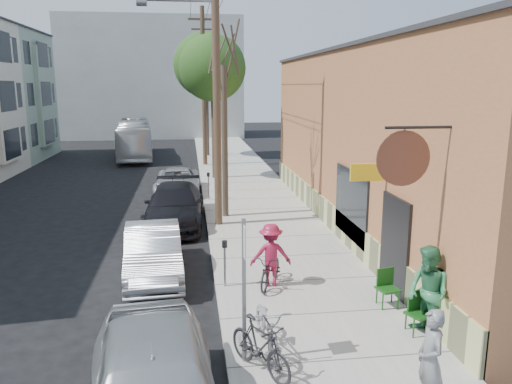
{
  "coord_description": "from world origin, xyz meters",
  "views": [
    {
      "loc": [
        1.42,
        -12.37,
        5.3
      ],
      "look_at": [
        3.78,
        5.18,
        1.5
      ],
      "focal_mm": 35.0,
      "sensor_mm": 36.0,
      "label": 1
    }
  ],
  "objects": [
    {
      "name": "ground",
      "position": [
        0.0,
        0.0,
        0.0
      ],
      "size": [
        120.0,
        120.0,
        0.0
      ],
      "primitive_type": "plane",
      "color": "black"
    },
    {
      "name": "sidewalk",
      "position": [
        4.25,
        11.0,
        0.07
      ],
      "size": [
        4.5,
        58.0,
        0.15
      ],
      "primitive_type": "cube",
      "color": "#ABA79E",
      "rests_on": "ground"
    },
    {
      "name": "cafe_building",
      "position": [
        8.99,
        4.99,
        3.3
      ],
      "size": [
        6.6,
        20.2,
        6.61
      ],
      "color": "#A6653D",
      "rests_on": "ground"
    },
    {
      "name": "end_cap_building",
      "position": [
        -2.0,
        42.0,
        6.0
      ],
      "size": [
        18.0,
        8.0,
        12.0
      ],
      "primitive_type": "cube",
      "color": "#B8B7B3",
      "rests_on": "ground"
    },
    {
      "name": "sign_post",
      "position": [
        2.35,
        -3.78,
        1.83
      ],
      "size": [
        0.07,
        0.45,
        2.8
      ],
      "color": "slate",
      "rests_on": "sidewalk"
    },
    {
      "name": "parking_meter_near",
      "position": [
        2.25,
        -0.12,
        0.98
      ],
      "size": [
        0.14,
        0.14,
        1.24
      ],
      "color": "slate",
      "rests_on": "sidewalk"
    },
    {
      "name": "parking_meter_far",
      "position": [
        2.25,
        10.17,
        0.98
      ],
      "size": [
        0.14,
        0.14,
        1.24
      ],
      "color": "slate",
      "rests_on": "sidewalk"
    },
    {
      "name": "utility_pole_near",
      "position": [
        2.39,
        5.9,
        5.41
      ],
      "size": [
        3.57,
        0.28,
        10.0
      ],
      "color": "#503A28",
      "rests_on": "sidewalk"
    },
    {
      "name": "utility_pole_far",
      "position": [
        2.45,
        20.6,
        5.34
      ],
      "size": [
        1.8,
        0.28,
        10.0
      ],
      "color": "#503A28",
      "rests_on": "sidewalk"
    },
    {
      "name": "tree_bare",
      "position": [
        2.8,
        7.08,
        3.1
      ],
      "size": [
        0.24,
        0.24,
        5.91
      ],
      "color": "#44392C",
      "rests_on": "sidewalk"
    },
    {
      "name": "tree_leafy_mid",
      "position": [
        2.8,
        15.66,
        6.21
      ],
      "size": [
        3.65,
        3.65,
        7.91
      ],
      "color": "#44392C",
      "rests_on": "sidewalk"
    },
    {
      "name": "tree_leafy_far",
      "position": [
        2.8,
        25.03,
        6.74
      ],
      "size": [
        4.71,
        4.71,
        8.96
      ],
      "color": "#44392C",
      "rests_on": "sidewalk"
    },
    {
      "name": "patio_chair_a",
      "position": [
        6.12,
        -3.19,
        0.59
      ],
      "size": [
        0.66,
        0.66,
        0.88
      ],
      "primitive_type": null,
      "rotation": [
        0.0,
        0.0,
        0.42
      ],
      "color": "#144613",
      "rests_on": "sidewalk"
    },
    {
      "name": "patio_chair_b",
      "position": [
        5.98,
        -1.85,
        0.59
      ],
      "size": [
        0.6,
        0.6,
        0.88
      ],
      "primitive_type": null,
      "rotation": [
        0.0,
        0.0,
        0.22
      ],
      "color": "#144613",
      "rests_on": "sidewalk"
    },
    {
      "name": "patron_grey",
      "position": [
        5.16,
        -5.55,
        1.0
      ],
      "size": [
        0.44,
        0.64,
        1.69
      ],
      "primitive_type": "imported",
      "rotation": [
        0.0,
        0.0,
        -1.63
      ],
      "color": "slate",
      "rests_on": "sidewalk"
    },
    {
      "name": "patron_green",
      "position": [
        6.2,
        -3.36,
        1.13
      ],
      "size": [
        0.92,
        1.08,
        1.96
      ],
      "primitive_type": "imported",
      "rotation": [
        0.0,
        0.0,
        -1.37
      ],
      "color": "#2F764B",
      "rests_on": "sidewalk"
    },
    {
      "name": "cyclist",
      "position": [
        3.44,
        -0.21,
        0.98
      ],
      "size": [
        1.1,
        0.66,
        1.67
      ],
      "primitive_type": "imported",
      "rotation": [
        0.0,
        0.0,
        3.1
      ],
      "color": "maroon",
      "rests_on": "sidewalk"
    },
    {
      "name": "cyclist_bike",
      "position": [
        3.44,
        -0.21,
        0.59
      ],
      "size": [
        1.23,
        1.77,
        0.88
      ],
      "primitive_type": "imported",
      "rotation": [
        0.0,
        0.0,
        -0.43
      ],
      "color": "black",
      "rests_on": "sidewalk"
    },
    {
      "name": "parked_bike_a",
      "position": [
        2.59,
        -4.23,
        0.66
      ],
      "size": [
        1.28,
        1.72,
        1.03
      ],
      "primitive_type": "imported",
      "rotation": [
        0.0,
        0.0,
        0.52
      ],
      "color": "black",
      "rests_on": "sidewalk"
    },
    {
      "name": "parked_bike_b",
      "position": [
        2.84,
        -3.47,
        0.66
      ],
      "size": [
        0.78,
        1.99,
        1.03
      ],
      "primitive_type": "imported",
      "rotation": [
        0.0,
        0.0,
        0.05
      ],
      "color": "slate",
      "rests_on": "sidewalk"
    },
    {
      "name": "car_1",
      "position": [
        0.33,
        1.23,
        0.71
      ],
      "size": [
        1.84,
        4.43,
        1.43
      ],
      "primitive_type": "imported",
      "rotation": [
        0.0,
        0.0,
        0.08
      ],
      "color": "silver",
      "rests_on": "ground"
    },
    {
      "name": "car_2",
      "position": [
        0.8,
        6.54,
        0.77
      ],
      "size": [
        2.38,
        5.37,
        1.53
      ],
      "primitive_type": "imported",
      "rotation": [
        0.0,
        0.0,
        -0.05
      ],
      "color": "black",
      "rests_on": "ground"
    },
    {
      "name": "car_3",
      "position": [
        0.8,
        11.97,
        0.64
      ],
      "size": [
        2.23,
        4.65,
        1.28
      ],
      "primitive_type": "imported",
      "rotation": [
        0.0,
        0.0,
        -0.02
      ],
      "color": "#B8B9C1",
      "rests_on": "ground"
    },
    {
      "name": "bus",
      "position": [
        -2.63,
        25.7,
        1.38
      ],
      "size": [
        3.22,
        10.1,
        2.77
      ],
      "primitive_type": "imported",
      "rotation": [
        0.0,
        0.0,
        0.09
      ],
      "color": "silver",
      "rests_on": "ground"
    }
  ]
}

